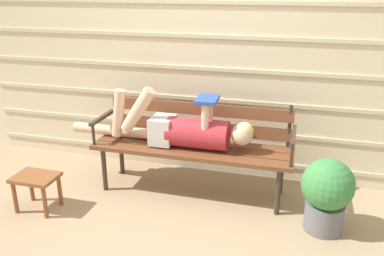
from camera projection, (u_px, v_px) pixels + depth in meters
The scene contains 6 objects.
ground_plane at pixel (187, 200), 3.64m from camera, with size 12.00×12.00×0.00m, color tan.
house_siding at pixel (207, 52), 3.85m from camera, with size 4.81×0.08×2.44m.
park_bench at pixel (194, 140), 3.69m from camera, with size 1.80×0.50×0.84m.
reclining_person at pixel (182, 129), 3.61m from camera, with size 1.75×0.27×0.55m.
footstool at pixel (36, 183), 3.42m from camera, with size 0.36×0.27×0.31m.
potted_plant at pixel (327, 193), 3.10m from camera, with size 0.40×0.40×0.60m.
Camera 1 is at (0.91, -3.07, 1.85)m, focal length 37.90 mm.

